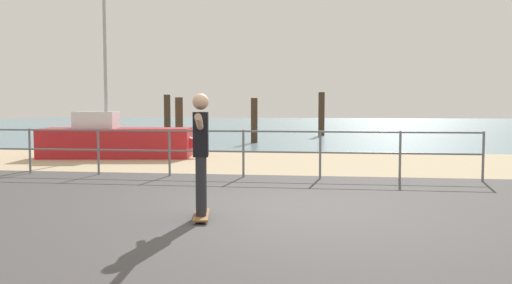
# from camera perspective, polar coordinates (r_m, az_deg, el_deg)

# --- Properties ---
(ground_plane) EXTENTS (24.00, 10.00, 0.04)m
(ground_plane) POSITION_cam_1_polar(r_m,az_deg,el_deg) (6.80, 0.03, -9.36)
(ground_plane) COLOR #474444
(ground_plane) RESTS_ON ground
(beach_strip) EXTENTS (24.00, 6.00, 0.04)m
(beach_strip) POSITION_cam_1_polar(r_m,az_deg,el_deg) (14.67, 4.16, -2.19)
(beach_strip) COLOR tan
(beach_strip) RESTS_ON ground
(sea_surface) EXTENTS (72.00, 50.00, 0.04)m
(sea_surface) POSITION_cam_1_polar(r_m,az_deg,el_deg) (42.60, 6.45, 1.82)
(sea_surface) COLOR slate
(sea_surface) RESTS_ON ground
(railing_fence) EXTENTS (11.64, 0.05, 1.05)m
(railing_fence) POSITION_cam_1_polar(r_m,az_deg,el_deg) (11.49, -5.47, -0.39)
(railing_fence) COLOR slate
(railing_fence) RESTS_ON ground
(sailboat) EXTENTS (5.05, 1.99, 5.82)m
(sailboat) POSITION_cam_1_polar(r_m,az_deg,el_deg) (16.23, -14.39, 0.16)
(sailboat) COLOR #B21E23
(sailboat) RESTS_ON ground
(skateboard) EXTENTS (0.35, 0.82, 0.08)m
(skateboard) POSITION_cam_1_polar(r_m,az_deg,el_deg) (7.29, -5.96, -7.93)
(skateboard) COLOR brown
(skateboard) RESTS_ON ground
(skateboarder) EXTENTS (0.36, 1.44, 1.65)m
(skateboarder) POSITION_cam_1_polar(r_m,az_deg,el_deg) (7.16, -6.02, -0.47)
(skateboarder) COLOR #26262B
(skateboarder) RESTS_ON skateboard
(groyne_post_0) EXTENTS (0.35, 0.35, 2.17)m
(groyne_post_0) POSITION_cam_1_polar(r_m,az_deg,el_deg) (28.67, -9.64, 2.94)
(groyne_post_0) COLOR #422D1E
(groyne_post_0) RESTS_ON ground
(groyne_post_1) EXTENTS (0.30, 0.30, 1.90)m
(groyne_post_1) POSITION_cam_1_polar(r_m,az_deg,el_deg) (20.87, -8.37, 2.22)
(groyne_post_1) COLOR #422D1E
(groyne_post_1) RESTS_ON ground
(groyne_post_2) EXTENTS (0.28, 0.28, 1.90)m
(groyne_post_2) POSITION_cam_1_polar(r_m,az_deg,el_deg) (21.99, -0.20, 2.35)
(groyne_post_2) COLOR #422D1E
(groyne_post_2) RESTS_ON ground
(groyne_post_3) EXTENTS (0.32, 0.32, 2.28)m
(groyne_post_3) POSITION_cam_1_polar(r_m,az_deg,el_deg) (27.45, 7.14, 3.03)
(groyne_post_3) COLOR #422D1E
(groyne_post_3) RESTS_ON ground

